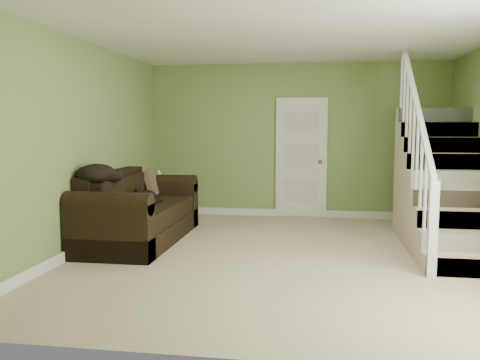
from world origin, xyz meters
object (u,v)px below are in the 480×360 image
(cat, at_px, (146,197))
(banana, at_px, (137,209))
(sofa, at_px, (137,215))
(side_table, at_px, (155,204))

(cat, height_order, banana, cat)
(banana, bearing_deg, cat, 74.14)
(sofa, height_order, cat, sofa)
(side_table, distance_m, banana, 1.88)
(sofa, xyz_separation_m, banana, (0.23, -0.62, 0.18))
(sofa, relative_size, cat, 4.56)
(sofa, xyz_separation_m, side_table, (-0.14, 1.21, -0.04))
(side_table, distance_m, cat, 1.26)
(banana, bearing_deg, sofa, 84.90)
(sofa, bearing_deg, banana, -69.23)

